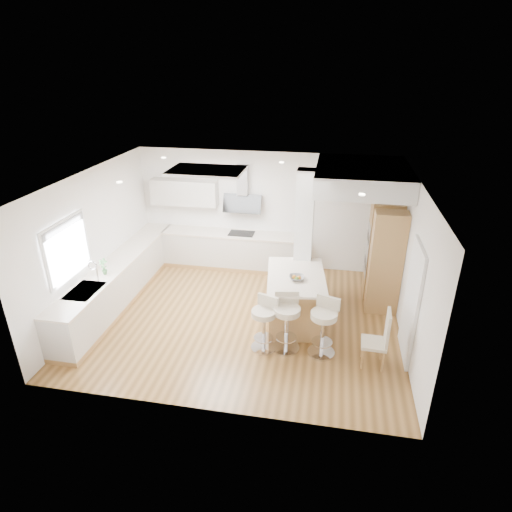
% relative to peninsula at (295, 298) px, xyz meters
% --- Properties ---
extents(ground, '(6.00, 6.00, 0.00)m').
position_rel_peninsula_xyz_m(ground, '(-1.00, -0.12, -0.50)').
color(ground, '#9D6F3A').
rests_on(ground, ground).
extents(ceiling, '(6.00, 5.00, 0.02)m').
position_rel_peninsula_xyz_m(ceiling, '(-1.00, -0.12, -0.50)').
color(ceiling, silver).
rests_on(ceiling, ground).
extents(wall_back, '(6.00, 0.04, 2.80)m').
position_rel_peninsula_xyz_m(wall_back, '(-1.00, 2.38, 0.90)').
color(wall_back, white).
rests_on(wall_back, ground).
extents(wall_left, '(0.04, 5.00, 2.80)m').
position_rel_peninsula_xyz_m(wall_left, '(-4.00, -0.12, 0.90)').
color(wall_left, white).
rests_on(wall_left, ground).
extents(wall_right, '(0.04, 5.00, 2.80)m').
position_rel_peninsula_xyz_m(wall_right, '(2.00, -0.12, 0.90)').
color(wall_right, white).
rests_on(wall_right, ground).
extents(skylight, '(4.10, 2.10, 0.06)m').
position_rel_peninsula_xyz_m(skylight, '(-1.79, 0.48, 2.28)').
color(skylight, white).
rests_on(skylight, ground).
extents(window_left, '(0.06, 1.28, 1.07)m').
position_rel_peninsula_xyz_m(window_left, '(-3.96, -1.02, 1.20)').
color(window_left, white).
rests_on(window_left, ground).
extents(doorway_right, '(0.05, 1.00, 2.10)m').
position_rel_peninsula_xyz_m(doorway_right, '(1.97, -0.72, 0.50)').
color(doorway_right, '#4C443B').
rests_on(doorway_right, ground).
extents(counter_left, '(0.63, 4.50, 1.35)m').
position_rel_peninsula_xyz_m(counter_left, '(-3.70, 0.12, -0.04)').
color(counter_left, tan).
rests_on(counter_left, ground).
extents(counter_back, '(3.62, 0.63, 2.50)m').
position_rel_peninsula_xyz_m(counter_back, '(-1.92, 2.11, 0.20)').
color(counter_back, tan).
rests_on(counter_back, ground).
extents(pillar, '(0.35, 0.35, 2.80)m').
position_rel_peninsula_xyz_m(pillar, '(0.05, 0.83, 0.90)').
color(pillar, white).
rests_on(pillar, ground).
extents(soffit, '(1.78, 2.20, 0.40)m').
position_rel_peninsula_xyz_m(soffit, '(1.10, 1.28, 2.10)').
color(soffit, silver).
rests_on(soffit, ground).
extents(oven_column, '(0.63, 1.21, 2.10)m').
position_rel_peninsula_xyz_m(oven_column, '(1.68, 1.11, 0.55)').
color(oven_column, tan).
rests_on(oven_column, ground).
extents(peninsula, '(1.27, 1.74, 1.06)m').
position_rel_peninsula_xyz_m(peninsula, '(0.00, 0.00, 0.00)').
color(peninsula, tan).
rests_on(peninsula, ground).
extents(bar_stool_a, '(0.56, 0.56, 1.00)m').
position_rel_peninsula_xyz_m(bar_stool_a, '(-0.44, -1.00, 0.06)').
color(bar_stool_a, silver).
rests_on(bar_stool_a, ground).
extents(bar_stool_b, '(0.56, 0.56, 1.07)m').
position_rel_peninsula_xyz_m(bar_stool_b, '(-0.06, -0.93, 0.10)').
color(bar_stool_b, silver).
rests_on(bar_stool_b, ground).
extents(bar_stool_c, '(0.60, 0.60, 1.05)m').
position_rel_peninsula_xyz_m(bar_stool_c, '(0.57, -0.95, 0.10)').
color(bar_stool_c, silver).
rests_on(bar_stool_c, ground).
extents(dining_chair, '(0.42, 0.42, 1.05)m').
position_rel_peninsula_xyz_m(dining_chair, '(1.50, -1.12, 0.06)').
color(dining_chair, beige).
rests_on(dining_chair, ground).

